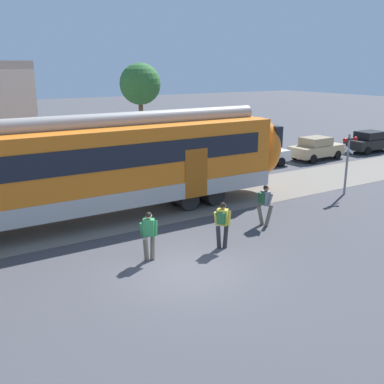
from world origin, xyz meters
TOP-DOWN VIEW (x-y plane):
  - ground_plane at (0.00, 0.00)m, footprint 160.00×160.00m
  - pedestrian_green at (-0.60, 1.38)m, footprint 0.67×0.50m
  - pedestrian_yellow at (2.00, 0.95)m, footprint 0.70×0.51m
  - pedestrian_grey at (4.78, 1.97)m, footprint 0.62×0.58m
  - parked_car_white at (11.62, 10.55)m, footprint 4.03×1.81m
  - parked_car_tan at (16.49, 10.21)m, footprint 4.08×1.91m
  - parked_car_black at (22.03, 10.12)m, footprint 4.03×1.81m
  - crossing_signal at (11.17, 3.32)m, footprint 0.96×0.22m
  - street_tree_right at (7.38, 18.44)m, footprint 2.88×2.88m

SIDE VIEW (x-z plane):
  - ground_plane at x=0.00m, z-range 0.00..0.00m
  - parked_car_white at x=11.62m, z-range 0.01..1.55m
  - parked_car_tan at x=16.49m, z-range 0.01..1.55m
  - parked_car_black at x=22.03m, z-range 0.01..1.55m
  - pedestrian_green at x=-0.60m, z-range 0.13..1.80m
  - pedestrian_yellow at x=2.00m, z-range 0.16..1.82m
  - pedestrian_grey at x=4.78m, z-range 0.16..1.82m
  - crossing_signal at x=11.17m, z-range 0.51..3.51m
  - street_tree_right at x=7.38m, z-range 1.70..8.10m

